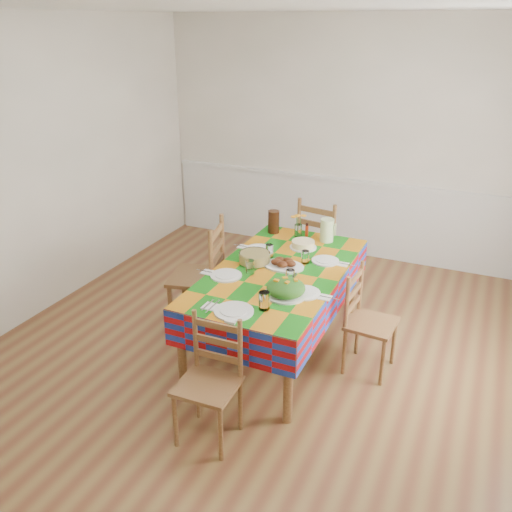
{
  "coord_description": "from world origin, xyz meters",
  "views": [
    {
      "loc": [
        1.57,
        -3.54,
        2.62
      ],
      "look_at": [
        -0.08,
        0.12,
        0.86
      ],
      "focal_mm": 38.0,
      "sensor_mm": 36.0,
      "label": 1
    }
  ],
  "objects_px": {
    "tea_pitcher": "(274,222)",
    "chair_near": "(210,382)",
    "chair_right": "(367,322)",
    "chair_far": "(321,246)",
    "dining_table": "(279,279)",
    "chair_left": "(201,277)",
    "meat_platter": "(283,264)",
    "green_pitcher": "(327,230)"
  },
  "relations": [
    {
      "from": "tea_pitcher",
      "to": "chair_near",
      "type": "distance_m",
      "value": 2.04
    },
    {
      "from": "tea_pitcher",
      "to": "chair_right",
      "type": "bearing_deg",
      "value": -34.27
    },
    {
      "from": "tea_pitcher",
      "to": "chair_far",
      "type": "height_order",
      "value": "chair_far"
    },
    {
      "from": "dining_table",
      "to": "chair_left",
      "type": "relative_size",
      "value": 1.8
    },
    {
      "from": "chair_left",
      "to": "chair_right",
      "type": "distance_m",
      "value": 1.51
    },
    {
      "from": "meat_platter",
      "to": "chair_far",
      "type": "xyz_separation_m",
      "value": [
        -0.02,
        1.11,
        -0.26
      ]
    },
    {
      "from": "meat_platter",
      "to": "chair_left",
      "type": "bearing_deg",
      "value": -175.38
    },
    {
      "from": "meat_platter",
      "to": "chair_right",
      "type": "bearing_deg",
      "value": -5.37
    },
    {
      "from": "chair_far",
      "to": "chair_near",
      "type": "bearing_deg",
      "value": 99.83
    },
    {
      "from": "dining_table",
      "to": "chair_far",
      "type": "bearing_deg",
      "value": 90.38
    },
    {
      "from": "dining_table",
      "to": "green_pitcher",
      "type": "height_order",
      "value": "green_pitcher"
    },
    {
      "from": "chair_near",
      "to": "dining_table",
      "type": "bearing_deg",
      "value": 88.09
    },
    {
      "from": "meat_platter",
      "to": "chair_right",
      "type": "relative_size",
      "value": 0.41
    },
    {
      "from": "dining_table",
      "to": "chair_left",
      "type": "distance_m",
      "value": 0.76
    },
    {
      "from": "tea_pitcher",
      "to": "chair_near",
      "type": "height_order",
      "value": "tea_pitcher"
    },
    {
      "from": "meat_platter",
      "to": "chair_far",
      "type": "bearing_deg",
      "value": 90.87
    },
    {
      "from": "green_pitcher",
      "to": "chair_right",
      "type": "xyz_separation_m",
      "value": [
        0.59,
        -0.76,
        -0.42
      ]
    },
    {
      "from": "tea_pitcher",
      "to": "chair_far",
      "type": "relative_size",
      "value": 0.22
    },
    {
      "from": "meat_platter",
      "to": "chair_left",
      "type": "height_order",
      "value": "chair_left"
    },
    {
      "from": "dining_table",
      "to": "green_pitcher",
      "type": "relative_size",
      "value": 8.81
    },
    {
      "from": "chair_near",
      "to": "chair_left",
      "type": "height_order",
      "value": "chair_left"
    },
    {
      "from": "dining_table",
      "to": "chair_far",
      "type": "height_order",
      "value": "chair_far"
    },
    {
      "from": "chair_far",
      "to": "chair_right",
      "type": "xyz_separation_m",
      "value": [
        0.76,
        -1.18,
        -0.07
      ]
    },
    {
      "from": "dining_table",
      "to": "green_pitcher",
      "type": "distance_m",
      "value": 0.81
    },
    {
      "from": "tea_pitcher",
      "to": "chair_far",
      "type": "distance_m",
      "value": 0.65
    },
    {
      "from": "tea_pitcher",
      "to": "chair_left",
      "type": "distance_m",
      "value": 0.91
    },
    {
      "from": "meat_platter",
      "to": "dining_table",
      "type": "bearing_deg",
      "value": -97.14
    },
    {
      "from": "meat_platter",
      "to": "chair_left",
      "type": "relative_size",
      "value": 0.34
    },
    {
      "from": "green_pitcher",
      "to": "chair_far",
      "type": "bearing_deg",
      "value": 112.26
    },
    {
      "from": "meat_platter",
      "to": "chair_left",
      "type": "distance_m",
      "value": 0.8
    },
    {
      "from": "meat_platter",
      "to": "chair_right",
      "type": "xyz_separation_m",
      "value": [
        0.75,
        -0.07,
        -0.34
      ]
    },
    {
      "from": "green_pitcher",
      "to": "chair_near",
      "type": "height_order",
      "value": "green_pitcher"
    },
    {
      "from": "tea_pitcher",
      "to": "chair_near",
      "type": "xyz_separation_m",
      "value": [
        0.37,
        -1.96,
        -0.42
      ]
    },
    {
      "from": "chair_left",
      "to": "chair_right",
      "type": "relative_size",
      "value": 1.22
    },
    {
      "from": "dining_table",
      "to": "chair_near",
      "type": "bearing_deg",
      "value": -90.06
    },
    {
      "from": "green_pitcher",
      "to": "chair_far",
      "type": "xyz_separation_m",
      "value": [
        -0.17,
        0.42,
        -0.34
      ]
    },
    {
      "from": "chair_near",
      "to": "tea_pitcher",
      "type": "bearing_deg",
      "value": 98.8
    },
    {
      "from": "dining_table",
      "to": "chair_near",
      "type": "relative_size",
      "value": 2.17
    },
    {
      "from": "dining_table",
      "to": "chair_right",
      "type": "distance_m",
      "value": 0.79
    },
    {
      "from": "dining_table",
      "to": "chair_near",
      "type": "height_order",
      "value": "chair_near"
    },
    {
      "from": "tea_pitcher",
      "to": "chair_left",
      "type": "bearing_deg",
      "value": -116.51
    },
    {
      "from": "chair_near",
      "to": "chair_far",
      "type": "xyz_separation_m",
      "value": [
        -0.01,
        2.37,
        0.07
      ]
    }
  ]
}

